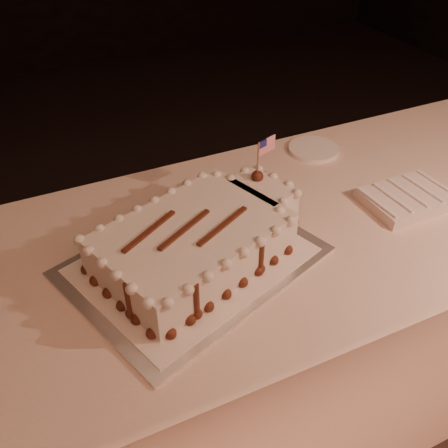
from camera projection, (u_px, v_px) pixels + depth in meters
name	position (u px, v px, depth m)	size (l,w,h in m)	color
banquet_table	(251.00, 329.00, 1.50)	(2.40, 0.80, 0.75)	beige
cake_board	(193.00, 261.00, 1.17)	(0.55, 0.41, 0.01)	white
doily	(193.00, 260.00, 1.17)	(0.49, 0.38, 0.00)	white
sheet_cake	(202.00, 238.00, 1.16)	(0.55, 0.41, 0.21)	silver
napkin_stack	(407.00, 198.00, 1.35)	(0.23, 0.17, 0.04)	silver
side_plate	(313.00, 149.00, 1.58)	(0.16, 0.16, 0.01)	white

